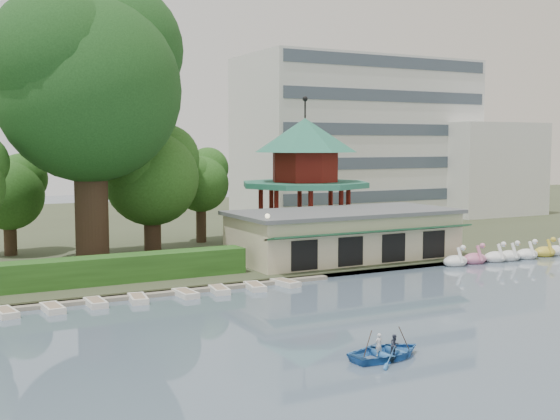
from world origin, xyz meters
TOP-DOWN VIEW (x-y plane):
  - ground_plane at (0.00, 0.00)m, footprint 220.00×220.00m
  - shore at (0.00, 52.00)m, footprint 220.00×70.00m
  - embankment at (0.00, 17.30)m, footprint 220.00×0.60m
  - dock at (-12.00, 17.20)m, footprint 34.00×1.60m
  - boathouse at (10.00, 21.97)m, footprint 18.60×9.39m
  - pavilion at (12.00, 32.00)m, footprint 12.40×12.40m
  - office_building at (32.67, 49.00)m, footprint 38.00×18.00m
  - hedge at (-15.00, 20.50)m, footprint 30.00×2.00m
  - lamp_post at (1.50, 19.00)m, footprint 0.36×0.36m
  - big_tree at (-8.81, 28.23)m, footprint 15.32×14.27m
  - small_trees at (-11.25, 31.64)m, footprint 38.64×15.77m
  - swan_boats at (25.97, 16.54)m, footprint 19.54×2.08m
  - moored_rowboats at (-12.73, 15.84)m, footprint 29.42×2.73m
  - rowboat_with_passengers at (-2.31, -0.64)m, footprint 5.62×4.27m

SIDE VIEW (x-z plane):
  - ground_plane at x=0.00m, z-range 0.00..0.00m
  - dock at x=-12.00m, z-range 0.00..0.24m
  - embankment at x=0.00m, z-range 0.00..0.30m
  - moored_rowboats at x=-12.73m, z-range 0.00..0.36m
  - shore at x=0.00m, z-range 0.00..0.40m
  - swan_boats at x=25.97m, z-range -0.56..1.35m
  - rowboat_with_passengers at x=-2.31m, z-range -0.46..1.55m
  - hedge at x=-15.00m, z-range 0.40..2.20m
  - boathouse at x=10.00m, z-range 0.42..4.32m
  - lamp_post at x=1.50m, z-range 1.20..5.48m
  - small_trees at x=-11.25m, z-range 0.92..11.93m
  - pavilion at x=12.00m, z-range 0.73..14.23m
  - office_building at x=32.67m, z-range -0.27..19.73m
  - big_tree at x=-8.81m, z-range 3.84..25.82m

